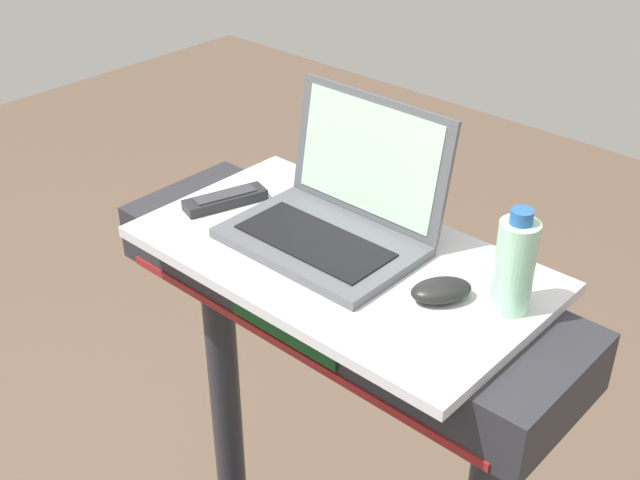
# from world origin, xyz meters

# --- Properties ---
(desk_board) EXTENTS (0.72, 0.40, 0.02)m
(desk_board) POSITION_xyz_m (0.00, 0.70, 1.21)
(desk_board) COLOR silver
(desk_board) RESTS_ON treadmill_base
(laptop) EXTENTS (0.34, 0.26, 0.24)m
(laptop) POSITION_xyz_m (-0.04, 0.74, 1.26)
(laptop) COLOR #515459
(laptop) RESTS_ON desk_board
(computer_mouse) EXTENTS (0.10, 0.12, 0.03)m
(computer_mouse) POSITION_xyz_m (0.21, 0.71, 1.23)
(computer_mouse) COLOR black
(computer_mouse) RESTS_ON desk_board
(water_bottle) EXTENTS (0.06, 0.06, 0.17)m
(water_bottle) POSITION_xyz_m (0.30, 0.76, 1.30)
(water_bottle) COLOR #9EDBB2
(water_bottle) RESTS_ON desk_board
(tv_remote) EXTENTS (0.09, 0.17, 0.02)m
(tv_remote) POSITION_xyz_m (-0.28, 0.69, 1.23)
(tv_remote) COLOR #232326
(tv_remote) RESTS_ON desk_board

